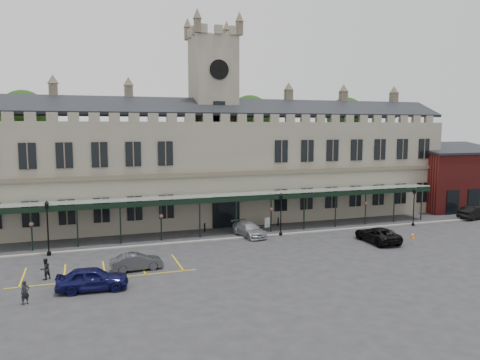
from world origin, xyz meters
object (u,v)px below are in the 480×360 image
object	(u,v)px
clock_tower	(213,113)
lamp_post_right	(414,203)
lamp_post_mid	(281,210)
car_taxi	(249,229)
person_b	(45,269)
car_van	(377,235)
station_building	(214,168)
lamp_post_left	(48,223)
traffic_cone	(413,235)
car_right_b	(476,212)
car_right_a	(383,234)
person_a	(25,293)
car_left_a	(92,279)
sign_board	(267,223)
car_left_b	(137,262)

from	to	relation	value
clock_tower	lamp_post_right	world-z (taller)	clock_tower
lamp_post_mid	car_taxi	distance (m)	3.95
person_b	lamp_post_right	bearing A→B (deg)	151.41
lamp_post_mid	car_van	bearing A→B (deg)	-36.33
station_building	lamp_post_left	distance (m)	21.77
traffic_cone	car_right_b	size ratio (longest dim) A/B	0.13
station_building	car_van	size ratio (longest dim) A/B	11.06
clock_tower	lamp_post_left	distance (m)	23.81
car_right_a	person_a	size ratio (longest dim) A/B	2.65
lamp_post_left	person_b	bearing A→B (deg)	-88.68
station_building	clock_tower	world-z (taller)	clock_tower
lamp_post_right	car_right_a	size ratio (longest dim) A/B	1.06
station_building	car_right_b	distance (m)	33.15
clock_tower	car_right_a	world-z (taller)	clock_tower
car_left_a	car_van	xyz separation A→B (m)	(27.23, 5.24, -0.08)
lamp_post_mid	sign_board	size ratio (longest dim) A/B	4.02
lamp_post_right	car_right_a	xyz separation A→B (m)	(-7.91, -5.22, -1.92)
car_right_a	person_b	xyz separation A→B (m)	(-31.30, -1.76, 0.11)
lamp_post_right	traffic_cone	size ratio (longest dim) A/B	7.04
car_left_a	car_right_a	world-z (taller)	car_left_a
car_left_a	person_b	distance (m)	4.87
car_right_a	person_a	distance (m)	32.88
sign_board	person_a	world-z (taller)	person_a
lamp_post_mid	car_right_b	size ratio (longest dim) A/B	0.92
clock_tower	car_left_b	bearing A→B (deg)	-122.61
car_left_a	car_right_b	world-z (taller)	car_left_a
lamp_post_right	car_left_a	world-z (taller)	lamp_post_right
lamp_post_left	person_b	xyz separation A→B (m)	(0.16, -7.07, -2.15)
lamp_post_mid	car_left_a	world-z (taller)	lamp_post_mid
station_building	car_left_b	size ratio (longest dim) A/B	14.62
clock_tower	car_taxi	size ratio (longest dim) A/B	4.98
clock_tower	person_b	distance (m)	28.56
sign_board	car_left_b	world-z (taller)	car_left_b
person_a	traffic_cone	bearing A→B (deg)	-21.64
station_building	car_left_b	world-z (taller)	station_building
lamp_post_right	car_van	bearing A→B (deg)	-148.51
lamp_post_mid	car_taxi	bearing A→B (deg)	167.76
person_a	station_building	bearing A→B (deg)	17.81
traffic_cone	car_right_b	distance (m)	15.50
sign_board	car_van	size ratio (longest dim) A/B	0.21
lamp_post_mid	car_left_a	size ratio (longest dim) A/B	0.93
car_left_b	clock_tower	bearing A→B (deg)	-36.92
clock_tower	sign_board	distance (m)	14.86
car_left_a	car_right_a	xyz separation A→B (m)	(28.00, 5.34, -0.13)
car_right_a	car_van	bearing A→B (deg)	4.48
traffic_cone	person_a	distance (m)	36.52
lamp_post_left	car_van	bearing A→B (deg)	-10.01
person_a	person_b	world-z (taller)	person_b
clock_tower	traffic_cone	world-z (taller)	clock_tower
lamp_post_right	sign_board	bearing A→B (deg)	164.35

